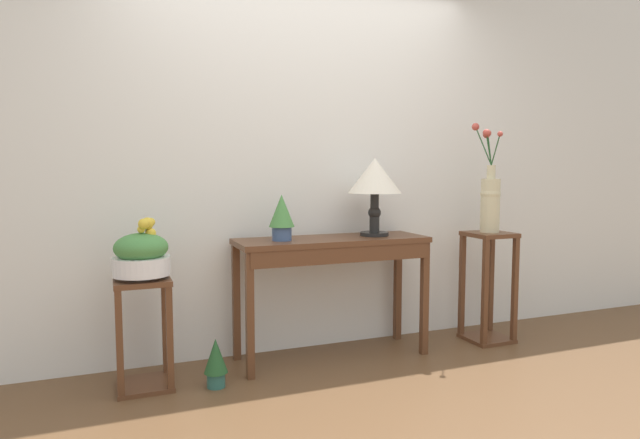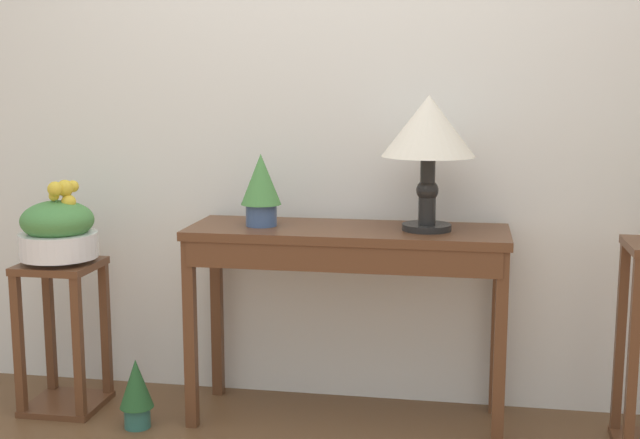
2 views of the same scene
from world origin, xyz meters
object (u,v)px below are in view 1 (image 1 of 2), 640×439
at_px(planter_bowl_wide_left, 142,255).
at_px(potted_plant_floor, 216,361).
at_px(flower_vase_tall_right, 490,197).
at_px(table_lamp, 375,179).
at_px(pedestal_stand_right, 488,287).
at_px(pedestal_stand_left, 144,334).
at_px(potted_plant_on_console, 282,215).
at_px(console_table, 333,255).

relative_size(planter_bowl_wide_left, potted_plant_floor, 1.20).
bearing_deg(planter_bowl_wide_left, flower_vase_tall_right, -0.22).
bearing_deg(table_lamp, pedestal_stand_right, -5.91).
distance_m(pedestal_stand_left, planter_bowl_wide_left, 0.45).
bearing_deg(potted_plant_floor, pedestal_stand_left, 158.58).
distance_m(pedestal_stand_left, flower_vase_tall_right, 2.48).
relative_size(pedestal_stand_left, planter_bowl_wide_left, 1.84).
distance_m(table_lamp, potted_plant_on_console, 0.69).
distance_m(potted_plant_on_console, pedestal_stand_right, 1.63).
bearing_deg(console_table, pedestal_stand_right, -3.22).
bearing_deg(console_table, potted_plant_floor, -165.88).
bearing_deg(potted_plant_on_console, planter_bowl_wide_left, -175.43).
bearing_deg(potted_plant_on_console, potted_plant_floor, -155.18).
bearing_deg(table_lamp, console_table, -175.55).
xyz_separation_m(table_lamp, pedestal_stand_left, (-1.50, -0.08, -0.86)).
relative_size(potted_plant_on_console, planter_bowl_wide_left, 0.84).
distance_m(table_lamp, pedestal_stand_right, 1.18).
relative_size(potted_plant_on_console, pedestal_stand_right, 0.36).
xyz_separation_m(flower_vase_tall_right, potted_plant_floor, (-2.00, -0.14, -0.89)).
relative_size(flower_vase_tall_right, potted_plant_floor, 2.73).
height_order(planter_bowl_wide_left, flower_vase_tall_right, flower_vase_tall_right).
distance_m(potted_plant_on_console, planter_bowl_wide_left, 0.87).
distance_m(table_lamp, planter_bowl_wide_left, 1.55).
relative_size(planter_bowl_wide_left, flower_vase_tall_right, 0.44).
bearing_deg(flower_vase_tall_right, potted_plant_floor, -176.02).
xyz_separation_m(pedestal_stand_left, planter_bowl_wide_left, (0.00, -0.00, 0.45)).
relative_size(table_lamp, flower_vase_tall_right, 0.67).
xyz_separation_m(table_lamp, potted_plant_floor, (-1.12, -0.23, -1.02)).
distance_m(potted_plant_on_console, pedestal_stand_left, 1.06).
bearing_deg(planter_bowl_wide_left, potted_plant_on_console, 4.57).
relative_size(pedestal_stand_left, potted_plant_floor, 2.21).
height_order(potted_plant_on_console, pedestal_stand_left, potted_plant_on_console).
height_order(console_table, potted_plant_on_console, potted_plant_on_console).
height_order(table_lamp, flower_vase_tall_right, flower_vase_tall_right).
height_order(planter_bowl_wide_left, potted_plant_floor, planter_bowl_wide_left).
xyz_separation_m(potted_plant_on_console, flower_vase_tall_right, (1.53, -0.08, 0.09)).
height_order(console_table, pedestal_stand_left, console_table).
height_order(planter_bowl_wide_left, pedestal_stand_right, planter_bowl_wide_left).
bearing_deg(pedestal_stand_right, potted_plant_floor, -176.07).
bearing_deg(pedestal_stand_right, flower_vase_tall_right, 144.43).
xyz_separation_m(console_table, potted_plant_floor, (-0.81, -0.20, -0.53)).
bearing_deg(table_lamp, potted_plant_floor, -168.50).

